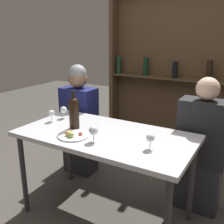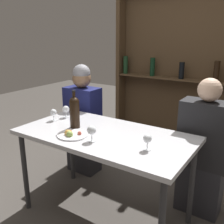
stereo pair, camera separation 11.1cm
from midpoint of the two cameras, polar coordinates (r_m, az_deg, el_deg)
name	(u,v)px [view 1 (the left image)]	position (r m, az deg, el deg)	size (l,w,h in m)	color
ground_plane	(106,214)	(2.48, -2.76, -21.41)	(10.00, 10.00, 0.00)	#47423D
dining_table	(105,141)	(2.12, -3.03, -6.42)	(1.40, 0.73, 0.77)	silver
wine_rack_wall	(177,61)	(3.63, 13.12, 10.78)	(1.93, 0.21, 2.33)	#4C3823
wine_bottle	(74,111)	(2.19, -9.72, 0.10)	(0.08, 0.08, 0.32)	black
wine_glass_0	(51,114)	(2.42, -14.33, -0.39)	(0.06, 0.06, 0.11)	silver
wine_glass_1	(64,110)	(2.50, -11.76, 0.37)	(0.06, 0.06, 0.11)	silver
wine_glass_2	(93,131)	(1.92, -5.73, -4.17)	(0.07, 0.07, 0.12)	silver
wine_glass_3	(150,139)	(1.81, 6.60, -5.77)	(0.06, 0.06, 0.11)	silver
food_plate_0	(73,135)	(2.05, -10.13, -5.00)	(0.24, 0.24, 0.05)	white
seated_person_left	(79,122)	(2.92, -8.19, -2.15)	(0.38, 0.22, 1.22)	#26262B
seated_person_right	(201,151)	(2.39, 17.59, -8.03)	(0.41, 0.22, 1.20)	#26262B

